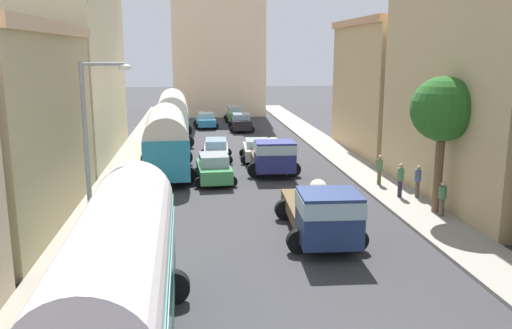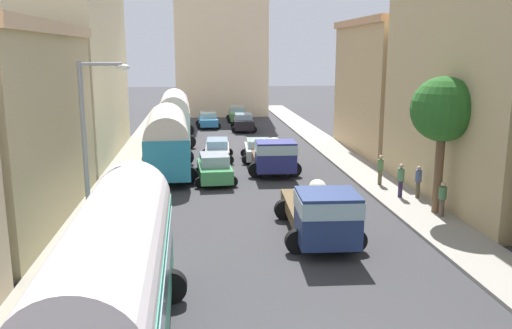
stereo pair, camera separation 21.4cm
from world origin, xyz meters
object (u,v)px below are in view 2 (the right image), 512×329
object	(u,v)px
car_2	(237,114)
pedestrian_1	(442,198)
pedestrian_0	(401,179)
cargo_truck_0	(321,211)
parked_bus_2	(175,114)
car_3	(214,168)
parked_bus_0	(115,276)
cargo_truck_1	(272,154)
car_5	(208,120)
car_1	(243,122)
parked_bus_1	(167,139)
pedestrian_2	(380,169)
car_4	(217,150)
car_0	(259,150)
pedestrian_4	(418,181)
streetlamp_near	(91,149)

from	to	relation	value
car_2	pedestrian_1	distance (m)	34.72
pedestrian_0	cargo_truck_0	bearing A→B (deg)	-134.63
car_2	pedestrian_1	bearing A→B (deg)	-79.14
parked_bus_2	car_3	world-z (taller)	parked_bus_2
parked_bus_0	cargo_truck_1	distance (m)	20.82
car_3	car_5	xyz separation A→B (m)	(0.06, 22.04, -0.04)
car_1	cargo_truck_1	bearing A→B (deg)	-89.03
car_2	parked_bus_1	bearing A→B (deg)	-103.98
parked_bus_2	pedestrian_1	size ratio (longest dim) A/B	5.78
pedestrian_1	pedestrian_2	distance (m)	5.88
car_4	car_5	bearing A→B (deg)	91.18
car_0	pedestrian_0	xyz separation A→B (m)	(5.94, -10.45, 0.32)
car_2	car_0	bearing A→B (deg)	-90.16
car_0	cargo_truck_0	bearing A→B (deg)	-87.67
car_3	car_5	size ratio (longest dim) A/B	1.06
car_0	parked_bus_1	bearing A→B (deg)	-149.51
parked_bus_1	cargo_truck_0	bearing A→B (deg)	-62.08
pedestrian_2	pedestrian_4	world-z (taller)	pedestrian_2
parked_bus_2	cargo_truck_0	distance (m)	24.97
car_3	pedestrian_0	bearing A→B (deg)	-27.37
parked_bus_2	car_4	bearing A→B (deg)	-68.32
pedestrian_4	car_2	bearing A→B (deg)	102.21
parked_bus_2	cargo_truck_0	world-z (taller)	parked_bus_2
cargo_truck_1	car_4	size ratio (longest dim) A/B	1.64
pedestrian_2	car_0	bearing A→B (deg)	126.45
parked_bus_1	car_5	bearing A→B (deg)	81.96
parked_bus_0	cargo_truck_1	bearing A→B (deg)	72.01
car_3	car_5	distance (m)	22.04
pedestrian_0	pedestrian_2	world-z (taller)	pedestrian_0
parked_bus_0	pedestrian_0	world-z (taller)	parked_bus_0
cargo_truck_1	car_4	xyz separation A→B (m)	(-3.21, 3.97, -0.39)
car_2	car_4	world-z (taller)	car_2
car_3	car_5	world-z (taller)	car_3
parked_bus_0	car_3	xyz separation A→B (m)	(2.83, 17.69, -1.41)
pedestrian_4	streetlamp_near	size ratio (longest dim) A/B	0.25
parked_bus_1	car_5	size ratio (longest dim) A/B	2.27
car_2	pedestrian_1	world-z (taller)	pedestrian_1
parked_bus_2	cargo_truck_1	xyz separation A→B (m)	(6.37, -11.91, -1.13)
pedestrian_2	pedestrian_4	size ratio (longest dim) A/B	1.01
parked_bus_1	car_1	size ratio (longest dim) A/B	2.10
parked_bus_0	cargo_truck_0	distance (m)	10.14
parked_bus_1	cargo_truck_1	xyz separation A→B (m)	(6.33, -0.18, -1.01)
car_3	cargo_truck_1	bearing A→B (deg)	30.11
cargo_truck_0	car_4	xyz separation A→B (m)	(-3.42, 16.13, -0.49)
car_2	parked_bus_0	bearing A→B (deg)	-97.84
car_0	streetlamp_near	xyz separation A→B (m)	(-7.56, -17.35, 3.38)
parked_bus_2	parked_bus_0	bearing A→B (deg)	-90.10
cargo_truck_1	car_5	distance (m)	20.27
parked_bus_0	car_5	xyz separation A→B (m)	(2.88, 39.73, -1.45)
pedestrian_1	pedestrian_2	xyz separation A→B (m)	(-0.81, 5.82, 0.05)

